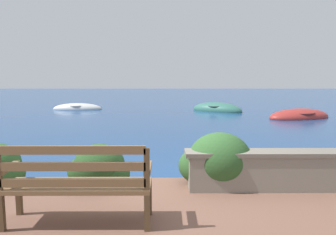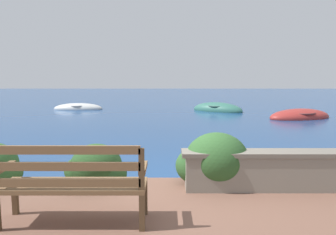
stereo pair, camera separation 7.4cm
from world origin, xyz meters
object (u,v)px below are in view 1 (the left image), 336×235
(rowboat_mid, at_px, (217,110))
(rowboat_far, at_px, (77,109))
(park_bench, at_px, (77,182))
(rowboat_nearest, at_px, (299,117))

(rowboat_mid, height_order, rowboat_far, rowboat_mid)
(rowboat_far, bearing_deg, park_bench, 103.76)
(rowboat_mid, bearing_deg, rowboat_far, -151.71)
(park_bench, distance_m, rowboat_mid, 13.89)
(rowboat_nearest, xyz_separation_m, rowboat_far, (-10.60, 3.67, -0.01))
(rowboat_nearest, relative_size, rowboat_far, 1.20)
(rowboat_mid, distance_m, rowboat_far, 7.51)
(rowboat_nearest, relative_size, rowboat_mid, 1.11)
(rowboat_nearest, xyz_separation_m, rowboat_mid, (-3.14, 2.82, 0.00))
(rowboat_nearest, height_order, rowboat_mid, rowboat_mid)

